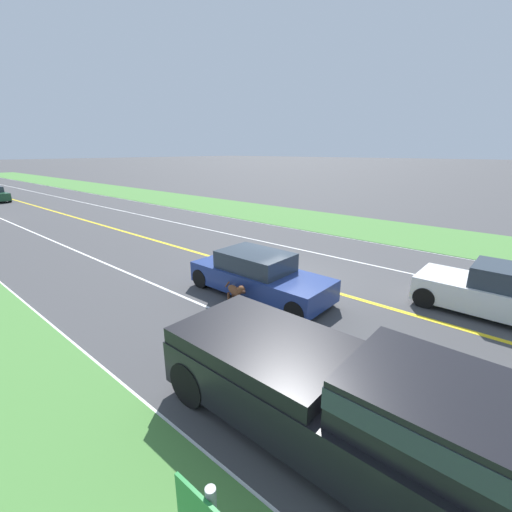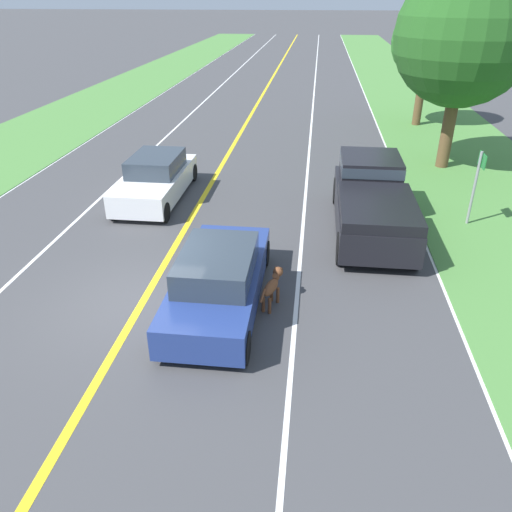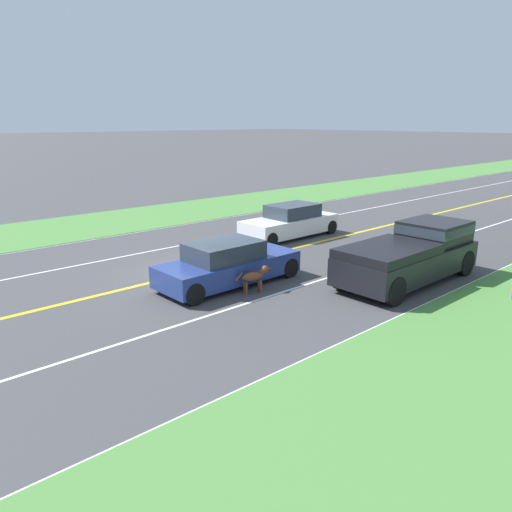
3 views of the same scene
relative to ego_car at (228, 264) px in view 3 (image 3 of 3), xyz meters
The scene contains 12 objects.
ground_plane 1.90m from the ego_car, behind, with size 400.00×400.00×0.00m, color #424244.
centre_divider_line 1.89m from the ego_car, behind, with size 0.18×160.00×0.01m, color yellow.
lane_edge_line_right 5.27m from the ego_car, ahead, with size 0.14×160.00×0.01m, color white.
lane_edge_line_left 8.80m from the ego_car, behind, with size 0.14×160.00×0.01m, color white.
lane_dash_same_dir 1.85m from the ego_car, ahead, with size 0.10×160.00×0.01m, color white.
lane_dash_oncoming 5.31m from the ego_car, behind, with size 0.10×160.00×0.01m, color white.
grass_verge_right 8.25m from the ego_car, ahead, with size 6.00×160.00×0.03m, color #4C843D.
grass_verge_left 11.79m from the ego_car, behind, with size 6.00×160.00×0.03m, color #4C843D.
ego_car is the anchor object (origin of this frame).
dog 1.19m from the ego_car, ahead, with size 0.48×1.17×0.83m.
pickup_truck 5.95m from the ego_car, 51.47° to the left, with size 2.09×5.45×1.80m.
oncoming_car 7.10m from the ego_car, 117.87° to the left, with size 1.82×4.63×1.45m.
Camera 3 is at (13.59, -9.36, 5.07)m, focal length 35.00 mm.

